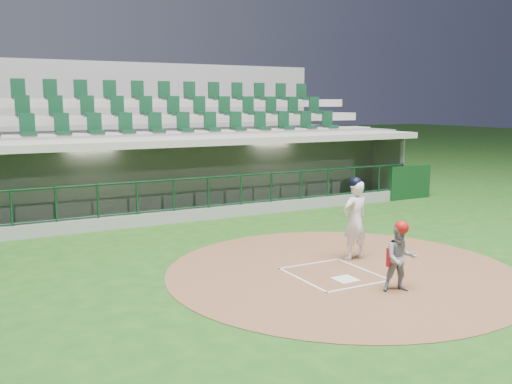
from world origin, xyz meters
TOP-DOWN VIEW (x-y plane):
  - ground at (0.00, 0.00)m, footprint 120.00×120.00m
  - dirt_circle at (0.30, -0.20)m, footprint 7.20×7.20m
  - home_plate at (0.00, -0.70)m, footprint 0.43×0.43m
  - batter_box_chalk at (0.00, -0.30)m, footprint 1.55×1.80m
  - dugout_structure at (0.14, 7.84)m, footprint 16.40×3.70m
  - seating_deck at (0.00, 10.91)m, footprint 17.00×6.72m
  - batter at (1.09, 0.44)m, footprint 0.87×0.88m
  - catcher at (0.47, -1.69)m, footprint 0.74×0.67m

SIDE VIEW (x-z plane):
  - ground at x=0.00m, z-range 0.00..0.00m
  - dirt_circle at x=0.30m, z-range 0.00..0.01m
  - batter_box_chalk at x=0.00m, z-range 0.01..0.02m
  - home_plate at x=0.00m, z-range 0.01..0.03m
  - catcher at x=0.47m, z-range 0.00..1.31m
  - batter at x=1.09m, z-range 0.01..1.83m
  - dugout_structure at x=0.14m, z-range -0.54..2.46m
  - seating_deck at x=0.00m, z-range -1.15..4.00m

